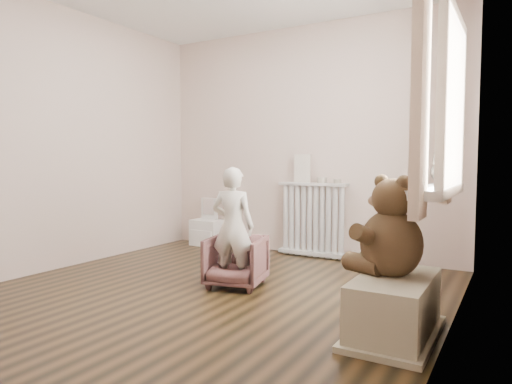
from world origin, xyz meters
The scene contains 18 objects.
floor centered at (0.00, 0.00, 0.00)m, with size 3.60×3.60×0.01m, color black.
back_wall centered at (0.00, 1.80, 1.30)m, with size 3.60×0.02×2.60m, color beige.
left_wall centered at (-1.80, 0.00, 1.30)m, with size 0.02×3.60×2.60m, color beige.
right_wall centered at (1.80, 0.00, 1.30)m, with size 0.02×3.60×2.60m, color beige.
window centered at (1.76, 0.30, 1.45)m, with size 0.03×0.90×1.10m, color white.
window_sill centered at (1.67, 0.30, 0.87)m, with size 0.22×1.10×0.06m, color silver.
curtain_left centered at (1.65, -0.27, 1.39)m, with size 0.06×0.26×1.30m, color beige.
curtain_right centered at (1.65, 0.87, 1.39)m, with size 0.06×0.26×1.30m, color beige.
radiator centered at (0.17, 1.68, 0.39)m, with size 0.79×0.15×0.83m, color silver.
paper_doll centered at (0.04, 1.68, 0.99)m, with size 0.19×0.02×0.32m, color beige.
tin_a centered at (0.27, 1.68, 0.86)m, with size 0.11×0.11×0.06m, color #A59E8C.
tin_b centered at (0.45, 1.68, 0.85)m, with size 0.08×0.08×0.05m, color #A59E8C.
toy_vanity centered at (-1.26, 1.65, 0.28)m, with size 0.38×0.27×0.60m, color silver.
armchair centered at (0.08, 0.23, 0.22)m, with size 0.46×0.48×0.43m, color #55322F.
child centered at (0.08, 0.18, 0.52)m, with size 0.37×0.24×1.00m, color silver.
toy_bench centered at (1.52, -0.22, 0.20)m, with size 0.42×0.79×0.37m, color #B9B292.
teddy_bear centered at (1.48, -0.18, 0.67)m, with size 0.50×0.38×0.61m, color #312213, non-canonical shape.
plush_cat centered at (1.66, 0.64, 1.00)m, with size 0.18×0.29×0.25m, color #686256, non-canonical shape.
Camera 1 is at (2.16, -3.01, 1.08)m, focal length 32.00 mm.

